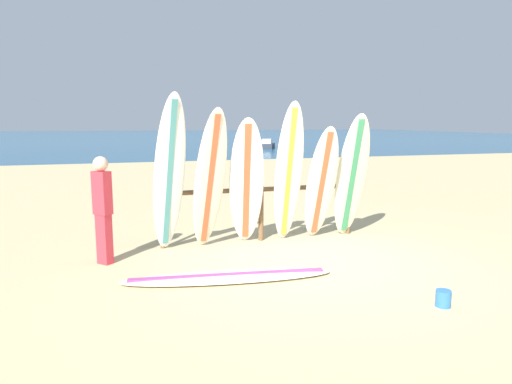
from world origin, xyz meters
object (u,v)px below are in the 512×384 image
object	(u,v)px
surfboard_leaning_right	(352,177)
sand_bucket	(443,298)
surfboard_leaning_center_right	(321,184)
surfboard_leaning_center_left	(246,183)
surfboard_leaning_left	(210,181)
surfboard_leaning_center	(288,174)
surfboard_leaning_far_left	(169,176)
surfboard_lying_on_sand	(228,277)
beachgoer_standing	(103,205)
small_boat_offshore	(267,145)
surfboard_rack	(261,201)

from	to	relation	value
surfboard_leaning_right	sand_bucket	size ratio (longest dim) A/B	11.65
surfboard_leaning_center_right	sand_bucket	xyz separation A→B (m)	(0.13, -3.03, -0.91)
surfboard_leaning_right	surfboard_leaning_center_left	bearing A→B (deg)	-178.81
surfboard_leaning_left	surfboard_leaning_center	xyz separation A→B (m)	(1.35, 0.07, 0.05)
surfboard_leaning_far_left	surfboard_lying_on_sand	xyz separation A→B (m)	(0.59, -1.35, -1.22)
beachgoer_standing	small_boat_offshore	world-z (taller)	beachgoer_standing
surfboard_leaning_right	surfboard_rack	bearing A→B (deg)	169.44
surfboard_leaning_center	beachgoer_standing	size ratio (longest dim) A/B	1.52
surfboard_leaning_far_left	sand_bucket	world-z (taller)	surfboard_leaning_far_left
sand_bucket	small_boat_offshore	bearing A→B (deg)	75.55
surfboard_leaning_far_left	surfboard_leaning_center_left	world-z (taller)	surfboard_leaning_far_left
surfboard_leaning_center	small_boat_offshore	bearing A→B (deg)	72.54
surfboard_leaning_left	surfboard_leaning_center_left	bearing A→B (deg)	9.33
surfboard_rack	surfboard_leaning_center_left	world-z (taller)	surfboard_leaning_center_left
surfboard_leaning_far_left	surfboard_leaning_left	bearing A→B (deg)	0.62
surfboard_leaning_center	surfboard_leaning_center_right	bearing A→B (deg)	2.31
surfboard_leaning_center_left	surfboard_leaning_center	bearing A→B (deg)	-2.88
surfboard_leaning_far_left	surfboard_leaning_center	world-z (taller)	surfboard_leaning_far_left
surfboard_leaning_center	beachgoer_standing	distance (m)	2.99
surfboard_leaning_left	surfboard_lying_on_sand	size ratio (longest dim) A/B	0.80
surfboard_leaning_right	surfboard_lying_on_sand	xyz separation A→B (m)	(-2.61, -1.50, -1.07)
surfboard_leaning_left	beachgoer_standing	world-z (taller)	surfboard_leaning_left
surfboard_leaning_center_right	small_boat_offshore	xyz separation A→B (m)	(7.77, 26.65, -0.75)
surfboard_lying_on_sand	beachgoer_standing	bearing A→B (deg)	142.94
beachgoer_standing	small_boat_offshore	size ratio (longest dim) A/B	0.62
surfboard_rack	surfboard_leaning_right	world-z (taller)	surfboard_leaning_right
surfboard_leaning_left	surfboard_leaning_center_right	size ratio (longest dim) A/B	1.14
surfboard_leaning_right	surfboard_leaning_left	bearing A→B (deg)	-176.80
surfboard_leaning_left	beachgoer_standing	xyz separation A→B (m)	(-1.61, -0.17, -0.28)
surfboard_leaning_center	sand_bucket	world-z (taller)	surfboard_leaning_center
surfboard_leaning_center_left	surfboard_lying_on_sand	distance (m)	1.91
sand_bucket	surfboard_rack	bearing A→B (deg)	108.06
surfboard_leaning_center_right	sand_bucket	size ratio (longest dim) A/B	10.56
surfboard_lying_on_sand	sand_bucket	size ratio (longest dim) A/B	15.05
surfboard_leaning_center_left	beachgoer_standing	size ratio (longest dim) A/B	1.36
beachgoer_standing	surfboard_leaning_center_right	bearing A→B (deg)	4.15
surfboard_leaning_far_left	surfboard_leaning_right	bearing A→B (deg)	2.70
surfboard_leaning_far_left	surfboard_leaning_center_left	size ratio (longest dim) A/B	1.17
surfboard_rack	surfboard_leaning_right	xyz separation A→B (m)	(1.59, -0.30, 0.40)
surfboard_leaning_center_left	surfboard_lying_on_sand	bearing A→B (deg)	-114.52
surfboard_leaning_left	surfboard_rack	bearing A→B (deg)	24.06
surfboard_lying_on_sand	sand_bucket	world-z (taller)	sand_bucket
surfboard_leaning_far_left	sand_bucket	distance (m)	4.16
surfboard_leaning_far_left	surfboard_leaning_right	xyz separation A→B (m)	(3.20, 0.15, -0.14)
surfboard_leaning_center	small_boat_offshore	world-z (taller)	surfboard_leaning_center
surfboard_lying_on_sand	surfboard_leaning_center_left	bearing A→B (deg)	65.48
surfboard_leaning_right	sand_bucket	bearing A→B (deg)	-98.97
surfboard_leaning_center	sand_bucket	bearing A→B (deg)	-76.20
surfboard_leaning_center_left	surfboard_leaning_center	world-z (taller)	surfboard_leaning_center
surfboard_rack	surfboard_leaning_left	world-z (taller)	surfboard_leaning_left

